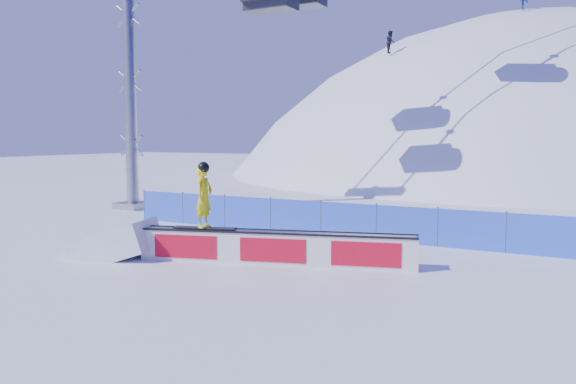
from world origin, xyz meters
The scene contains 7 objects.
ground centered at (0.00, 0.00, 0.00)m, with size 160.00×160.00×0.00m, color white.
snow_hill centered at (0.00, 42.00, -18.00)m, with size 64.00×64.00×64.00m.
safety_fence centered at (0.00, 4.50, 0.60)m, with size 22.05×0.05×1.30m.
rail_box centered at (-2.29, 0.02, 0.45)m, with size 7.39×2.65×0.91m.
snow_ramp centered at (-6.81, -1.32, 0.00)m, with size 2.29×1.53×0.86m, color white, non-canonical shape.
snowboarder centered at (-4.19, -0.54, 1.81)m, with size 1.78×0.80×1.84m.
distant_skiers centered at (1.64, 30.60, 11.65)m, with size 20.13×7.57×5.27m.
Camera 1 is at (5.05, -12.90, 3.44)m, focal length 35.00 mm.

